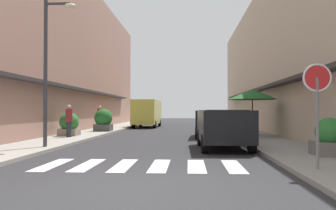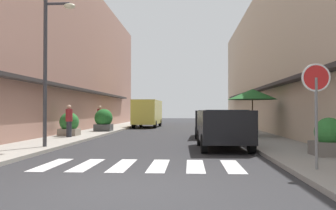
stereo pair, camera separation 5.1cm
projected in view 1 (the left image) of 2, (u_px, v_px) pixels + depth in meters
The scene contains 17 objects.
ground_plane at pixel (170, 133), 22.61m from camera, with size 89.63×89.63×0.00m, color #2B2B2D.
sidewalk_left at pixel (97, 132), 22.90m from camera, with size 2.42×57.03×0.12m, color #9E998E.
sidewalk_right at pixel (244, 132), 22.33m from camera, with size 2.42×57.03×0.12m, color gray.
building_row_left at pixel (49, 54), 24.24m from camera, with size 5.50×38.66×10.80m.
building_row_right at pixel (298, 59), 23.23m from camera, with size 5.50×38.66×9.74m.
crosswalk at pixel (142, 166), 9.09m from camera, with size 5.20×2.20×0.01m.
parked_car_near at pixel (223, 125), 13.02m from camera, with size 1.89×3.96×1.47m.
parked_car_mid at pixel (213, 120), 18.94m from camera, with size 1.96×4.05×1.47m.
delivery_van at pixel (147, 111), 30.35m from camera, with size 2.13×5.45×2.37m.
round_street_sign at pixel (317, 88), 7.89m from camera, with size 0.65×0.07×2.39m.
street_lamp at pixel (51, 57), 12.84m from camera, with size 1.19×0.28×5.42m.
cafe_umbrella at pixel (252, 94), 18.16m from camera, with size 2.55×2.55×2.46m.
planter_corner at pixel (330, 138), 10.28m from camera, with size 0.94×0.94×1.12m.
planter_midblock at pixel (69, 124), 18.49m from camera, with size 1.02×1.02×1.23m.
planter_far at pixel (103, 120), 22.69m from camera, with size 1.17×1.17×1.44m.
pedestrian_walking_near at pixel (100, 118), 22.93m from camera, with size 0.34×0.34×1.66m.
pedestrian_walking_far at pixel (69, 120), 17.47m from camera, with size 0.34×0.34×1.61m.
Camera 1 is at (1.23, -6.31, 1.44)m, focal length 37.32 mm.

